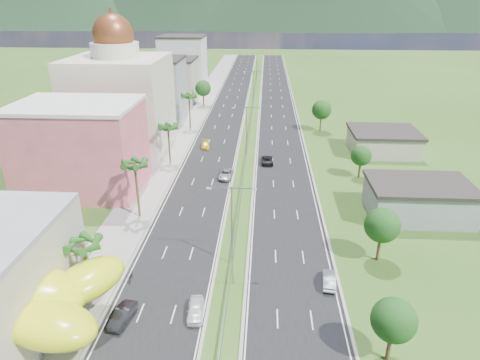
# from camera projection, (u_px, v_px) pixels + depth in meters

# --- Properties ---
(ground) EXTENTS (500.00, 500.00, 0.00)m
(ground) POSITION_uv_depth(u_px,v_px,m) (225.00, 317.00, 46.34)
(ground) COLOR #2D5119
(ground) RESTS_ON ground
(road_left) EXTENTS (11.00, 260.00, 0.04)m
(road_left) POSITION_uv_depth(u_px,v_px,m) (228.00, 110.00, 129.18)
(road_left) COLOR black
(road_left) RESTS_ON ground
(road_right) EXTENTS (11.00, 260.00, 0.04)m
(road_right) POSITION_uv_depth(u_px,v_px,m) (277.00, 111.00, 128.36)
(road_right) COLOR black
(road_right) RESTS_ON ground
(sidewalk_left) EXTENTS (7.00, 260.00, 0.12)m
(sidewalk_left) POSITION_uv_depth(u_px,v_px,m) (196.00, 110.00, 129.68)
(sidewalk_left) COLOR gray
(sidewalk_left) RESTS_ON ground
(median_guardrail) EXTENTS (0.10, 216.06, 0.76)m
(median_guardrail) POSITION_uv_depth(u_px,v_px,m) (250.00, 126.00, 112.03)
(median_guardrail) COLOR gray
(median_guardrail) RESTS_ON ground
(streetlight_median_b) EXTENTS (6.04, 0.25, 11.00)m
(streetlight_median_b) POSITION_uv_depth(u_px,v_px,m) (232.00, 218.00, 52.82)
(streetlight_median_b) COLOR gray
(streetlight_median_b) RESTS_ON ground
(streetlight_median_c) EXTENTS (6.04, 0.25, 11.00)m
(streetlight_median_c) POSITION_uv_depth(u_px,v_px,m) (246.00, 127.00, 89.46)
(streetlight_median_c) COLOR gray
(streetlight_median_c) RESTS_ON ground
(streetlight_median_d) EXTENTS (6.04, 0.25, 11.00)m
(streetlight_median_d) POSITION_uv_depth(u_px,v_px,m) (253.00, 85.00, 130.67)
(streetlight_median_d) COLOR gray
(streetlight_median_d) RESTS_ON ground
(streetlight_median_e) EXTENTS (6.04, 0.25, 11.00)m
(streetlight_median_e) POSITION_uv_depth(u_px,v_px,m) (257.00, 64.00, 171.89)
(streetlight_median_e) COLOR gray
(streetlight_median_e) RESTS_ON ground
(lime_canopy) EXTENTS (18.00, 15.00, 7.40)m
(lime_canopy) POSITION_uv_depth(u_px,v_px,m) (17.00, 296.00, 41.79)
(lime_canopy) COLOR #D4E216
(lime_canopy) RESTS_ON ground
(pink_shophouse) EXTENTS (20.00, 15.00, 15.00)m
(pink_shophouse) POSITION_uv_depth(u_px,v_px,m) (81.00, 149.00, 74.20)
(pink_shophouse) COLOR #C95265
(pink_shophouse) RESTS_ON ground
(domed_building) EXTENTS (20.00, 20.00, 28.70)m
(domed_building) POSITION_uv_depth(u_px,v_px,m) (120.00, 98.00, 93.74)
(domed_building) COLOR beige
(domed_building) RESTS_ON ground
(midrise_grey) EXTENTS (16.00, 15.00, 16.00)m
(midrise_grey) POSITION_uv_depth(u_px,v_px,m) (154.00, 90.00, 117.91)
(midrise_grey) COLOR gray
(midrise_grey) RESTS_ON ground
(midrise_beige) EXTENTS (16.00, 15.00, 13.00)m
(midrise_beige) POSITION_uv_depth(u_px,v_px,m) (171.00, 81.00, 138.66)
(midrise_beige) COLOR #B5A895
(midrise_beige) RESTS_ON ground
(midrise_white) EXTENTS (16.00, 15.00, 18.00)m
(midrise_white) POSITION_uv_depth(u_px,v_px,m) (183.00, 63.00, 158.73)
(midrise_white) COLOR silver
(midrise_white) RESTS_ON ground
(shed_near) EXTENTS (15.00, 10.00, 5.00)m
(shed_near) POSITION_uv_depth(u_px,v_px,m) (418.00, 201.00, 66.72)
(shed_near) COLOR gray
(shed_near) RESTS_ON ground
(shed_far) EXTENTS (14.00, 12.00, 4.40)m
(shed_far) POSITION_uv_depth(u_px,v_px,m) (383.00, 142.00, 94.20)
(shed_far) COLOR #B5A895
(shed_far) RESTS_ON ground
(palm_tree_b) EXTENTS (3.60, 3.60, 8.10)m
(palm_tree_b) POSITION_uv_depth(u_px,v_px,m) (83.00, 246.00, 46.22)
(palm_tree_b) COLOR #47301C
(palm_tree_b) RESTS_ON ground
(palm_tree_c) EXTENTS (3.60, 3.60, 9.60)m
(palm_tree_c) POSITION_uv_depth(u_px,v_px,m) (135.00, 166.00, 63.96)
(palm_tree_c) COLOR #47301C
(palm_tree_c) RESTS_ON ground
(palm_tree_d) EXTENTS (3.60, 3.60, 8.60)m
(palm_tree_d) POSITION_uv_depth(u_px,v_px,m) (168.00, 128.00, 85.41)
(palm_tree_d) COLOR #47301C
(palm_tree_d) RESTS_ON ground
(palm_tree_e) EXTENTS (3.60, 3.60, 9.40)m
(palm_tree_e) POSITION_uv_depth(u_px,v_px,m) (189.00, 97.00, 108.00)
(palm_tree_e) COLOR #47301C
(palm_tree_e) RESTS_ON ground
(leafy_tree_lfar) EXTENTS (4.90, 4.90, 8.05)m
(leafy_tree_lfar) POSITION_uv_depth(u_px,v_px,m) (203.00, 88.00, 131.99)
(leafy_tree_lfar) COLOR #47301C
(leafy_tree_lfar) RESTS_ON ground
(leafy_tree_ra) EXTENTS (4.20, 4.20, 6.90)m
(leafy_tree_ra) POSITION_uv_depth(u_px,v_px,m) (394.00, 320.00, 38.99)
(leafy_tree_ra) COLOR #47301C
(leafy_tree_ra) RESTS_ON ground
(leafy_tree_rb) EXTENTS (4.55, 4.55, 7.47)m
(leafy_tree_rb) POSITION_uv_depth(u_px,v_px,m) (382.00, 225.00, 54.24)
(leafy_tree_rb) COLOR #47301C
(leafy_tree_rb) RESTS_ON ground
(leafy_tree_rc) EXTENTS (3.85, 3.85, 6.33)m
(leafy_tree_rc) POSITION_uv_depth(u_px,v_px,m) (361.00, 156.00, 80.04)
(leafy_tree_rc) COLOR #47301C
(leafy_tree_rc) RESTS_ON ground
(leafy_tree_rd) EXTENTS (4.90, 4.90, 8.05)m
(leafy_tree_rd) POSITION_uv_depth(u_px,v_px,m) (322.00, 110.00, 107.25)
(leafy_tree_rd) COLOR #47301C
(leafy_tree_rd) RESTS_ON ground
(mountain_ridge) EXTENTS (860.00, 140.00, 90.00)m
(mountain_ridge) POSITION_uv_depth(u_px,v_px,m) (320.00, 28.00, 455.22)
(mountain_ridge) COLOR black
(mountain_ridge) RESTS_ON ground
(car_white_near_left) EXTENTS (2.07, 4.44, 1.47)m
(car_white_near_left) POSITION_uv_depth(u_px,v_px,m) (196.00, 310.00, 46.23)
(car_white_near_left) COLOR white
(car_white_near_left) RESTS_ON road_left
(car_dark_left) EXTENTS (2.27, 4.66, 1.47)m
(car_dark_left) POSITION_uv_depth(u_px,v_px,m) (123.00, 315.00, 45.41)
(car_dark_left) COLOR black
(car_dark_left) RESTS_ON road_left
(car_silver_mid_left) EXTENTS (2.74, 5.35, 1.44)m
(car_silver_mid_left) POSITION_uv_depth(u_px,v_px,m) (226.00, 174.00, 81.24)
(car_silver_mid_left) COLOR #94979A
(car_silver_mid_left) RESTS_ON road_left
(car_yellow_far_left) EXTENTS (2.33, 4.57, 1.27)m
(car_yellow_far_left) POSITION_uv_depth(u_px,v_px,m) (205.00, 145.00, 97.40)
(car_yellow_far_left) COLOR yellow
(car_yellow_far_left) RESTS_ON road_left
(car_silver_right) EXTENTS (1.92, 4.39, 1.40)m
(car_silver_right) POSITION_uv_depth(u_px,v_px,m) (329.00, 279.00, 51.18)
(car_silver_right) COLOR #9C9FA3
(car_silver_right) RESTS_ON road_right
(car_dark_far_right) EXTENTS (2.55, 5.26, 1.44)m
(car_dark_far_right) POSITION_uv_depth(u_px,v_px,m) (267.00, 160.00, 88.44)
(car_dark_far_right) COLOR black
(car_dark_far_right) RESTS_ON road_right
(motorcycle) EXTENTS (0.75, 1.95, 1.22)m
(motorcycle) POSITION_uv_depth(u_px,v_px,m) (130.00, 276.00, 51.97)
(motorcycle) COLOR black
(motorcycle) RESTS_ON road_left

